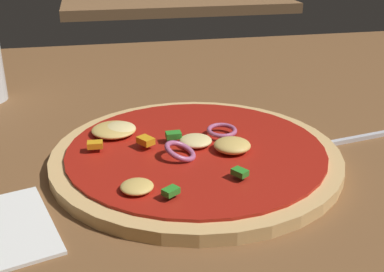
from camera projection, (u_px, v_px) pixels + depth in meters
dining_table at (199, 165)px, 0.53m from camera, size 1.40×1.08×0.03m
pizza at (194, 154)px, 0.50m from camera, size 0.30×0.30×0.03m
fork at (354, 139)px, 0.55m from camera, size 0.19×0.05×0.01m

